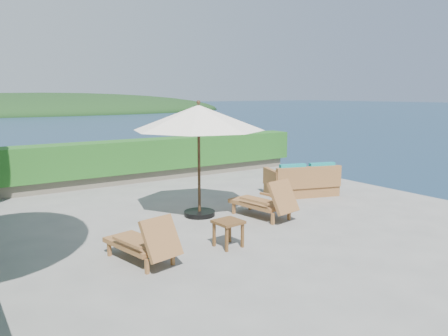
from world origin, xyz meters
TOP-DOWN VIEW (x-y plane):
  - ground at (0.00, 0.00)m, footprint 12.00×12.00m
  - foundation at (0.00, 0.00)m, footprint 12.00×12.00m
  - offshore_island at (25.00, 140.00)m, footprint 126.00×57.60m
  - planter_wall_far at (0.00, 5.60)m, footprint 12.00×0.60m
  - hedge_far at (0.00, 5.60)m, footprint 12.40×0.90m
  - patio_umbrella at (-0.28, 0.97)m, footprint 3.37×3.37m
  - lounge_left at (-2.51, -0.98)m, footprint 0.90×1.58m
  - lounge_right at (0.88, -0.04)m, footprint 0.92×1.71m
  - side_table at (-0.91, -1.14)m, footprint 0.51×0.51m
  - wicker_loveseat at (3.19, 1.17)m, footprint 2.13×1.51m

SIDE VIEW (x-z plane):
  - offshore_island at x=25.00m, z-range -9.30..3.30m
  - foundation at x=0.00m, z-range -3.05..-0.05m
  - ground at x=0.00m, z-range 0.00..0.00m
  - planter_wall_far at x=0.00m, z-range 0.00..0.36m
  - lounge_left at x=-2.51m, z-range -0.07..0.79m
  - wicker_loveseat at x=3.19m, z-range -0.11..0.84m
  - lounge_right at x=0.88m, z-range -0.08..0.86m
  - side_table at x=-0.91m, z-range 0.16..0.67m
  - hedge_far at x=0.00m, z-range 0.35..1.35m
  - patio_umbrella at x=-0.28m, z-range 0.92..3.59m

